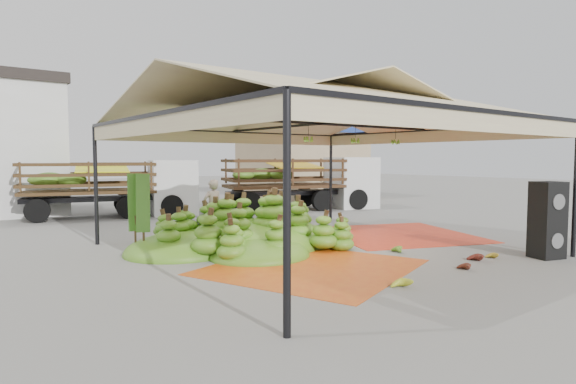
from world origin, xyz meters
TOP-DOWN VIEW (x-y plane):
  - ground at (0.00, 0.00)m, footprint 90.00×90.00m
  - canopy_tent at (0.00, 0.00)m, footprint 8.10×8.10m
  - building_tan at (10.00, 13.00)m, footprint 6.30×5.30m
  - tarp_left at (-1.31, -1.28)m, footprint 4.85×4.75m
  - tarp_right at (3.35, 0.41)m, footprint 5.11×5.22m
  - banana_heap at (-1.12, 1.31)m, footprint 6.09×5.06m
  - hand_yellow_a at (2.33, -3.02)m, footprint 0.40×0.33m
  - hand_yellow_b at (-1.15, -3.43)m, footprint 0.62×0.60m
  - hand_red_a at (0.85, -3.26)m, footprint 0.51×0.46m
  - hand_red_b at (1.77, -2.96)m, footprint 0.50×0.42m
  - hand_green at (1.15, -1.29)m, footprint 0.64×0.60m
  - hanging_bunches at (1.06, -0.12)m, footprint 3.24×0.24m
  - speaker_stack at (3.39, -3.70)m, footprint 0.74×0.69m
  - banana_leaves at (-3.59, 1.89)m, footprint 0.96×1.36m
  - vendor at (-1.03, 3.37)m, footprint 0.61×0.43m
  - truck_left at (-1.59, 9.71)m, footprint 6.48×3.61m
  - truck_right at (5.77, 7.44)m, footprint 6.87×4.04m

SIDE VIEW (x-z plane):
  - ground at x=0.00m, z-range 0.00..0.00m
  - banana_leaves at x=-3.59m, z-range -1.85..1.85m
  - tarp_left at x=-1.31m, z-range 0.00..0.01m
  - tarp_right at x=3.35m, z-range 0.00..0.01m
  - hand_yellow_a at x=2.33m, z-range 0.00..0.18m
  - hand_red_a at x=0.85m, z-range 0.00..0.20m
  - hand_yellow_b at x=-1.15m, z-range 0.00..0.22m
  - hand_red_b at x=1.77m, z-range 0.00..0.22m
  - hand_green at x=1.15m, z-range 0.00..0.23m
  - banana_heap at x=-1.12m, z-range 0.00..1.27m
  - vendor at x=-1.03m, z-range 0.00..1.60m
  - speaker_stack at x=3.39m, z-range 0.00..1.68m
  - truck_left at x=-1.59m, z-range 0.25..2.36m
  - truck_right at x=5.77m, z-range 0.26..2.49m
  - building_tan at x=10.00m, z-range 0.02..4.12m
  - hanging_bunches at x=1.06m, z-range 2.52..2.72m
  - canopy_tent at x=0.00m, z-range 1.30..5.30m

